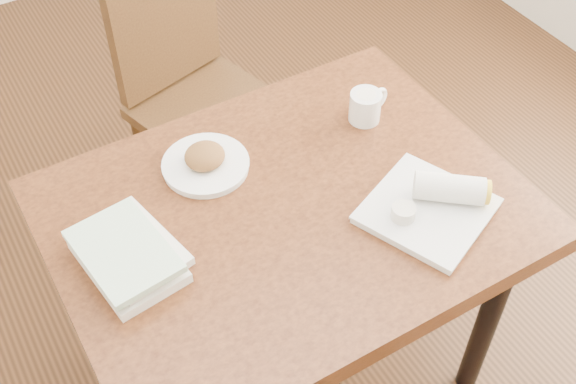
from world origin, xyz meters
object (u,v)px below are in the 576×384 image
plate_scone (205,162)px  book_stack (128,254)px  chair_far (192,82)px  plate_burrito (434,203)px  table (288,230)px  coffee_mug (366,105)px

plate_scone → book_stack: size_ratio=0.77×
chair_far → plate_scone: chair_far is taller
plate_burrito → book_stack: size_ratio=1.22×
table → book_stack: size_ratio=3.86×
coffee_mug → table: bearing=-153.7°
chair_far → plate_burrito: (0.18, -0.97, 0.23)m
table → plate_scone: 0.26m
chair_far → plate_burrito: chair_far is taller
table → book_stack: 0.40m
chair_far → coffee_mug: chair_far is taller
chair_far → plate_burrito: bearing=-79.2°
chair_far → coffee_mug: bearing=-69.0°
table → coffee_mug: bearing=26.3°
chair_far → plate_burrito: 1.01m
plate_scone → book_stack: plate_scone is taller
table → plate_scone: plate_scone is taller
chair_far → plate_scone: size_ratio=4.38×
coffee_mug → plate_burrito: size_ratio=0.36×
table → plate_burrito: (0.29, -0.19, 0.11)m
plate_burrito → coffee_mug: bearing=81.6°
table → coffee_mug: (0.34, 0.17, 0.13)m
plate_scone → coffee_mug: coffee_mug is taller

